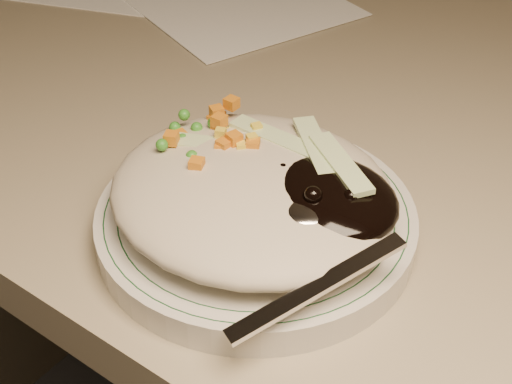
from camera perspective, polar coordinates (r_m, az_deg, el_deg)
The scene contains 4 objects.
desk at distance 0.75m, azimuth 15.03°, elevation -8.08°, with size 1.40×0.70×0.74m.
plate at distance 0.49m, azimuth 0.00°, elevation -2.41°, with size 0.22×0.22×0.02m, color silver.
plate_rim at distance 0.48m, azimuth 0.00°, elevation -1.50°, with size 0.21×0.21×0.00m.
meal at distance 0.47m, azimuth 0.37°, elevation 0.31°, with size 0.21×0.19×0.05m.
Camera 1 is at (0.14, 0.86, 1.07)m, focal length 50.00 mm.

